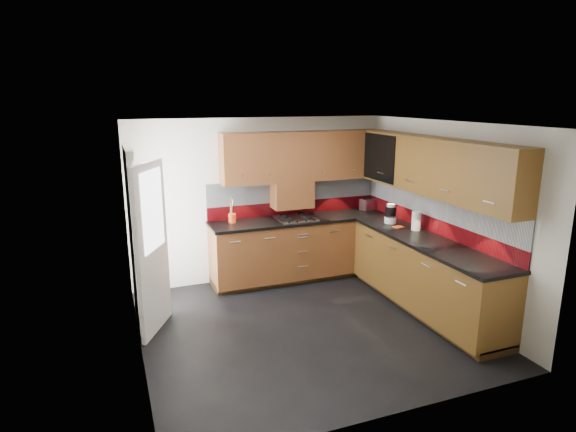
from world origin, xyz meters
name	(u,v)px	position (x,y,z in m)	size (l,w,h in m)	color
room	(307,205)	(0.00, 0.00, 1.50)	(4.00, 3.80, 2.64)	black
base_cabinets	(357,262)	(1.07, 0.72, 0.44)	(2.70, 3.20, 0.95)	#592E14
countertop	(358,230)	(1.05, 0.70, 0.92)	(2.72, 3.22, 0.04)	black
backsplash	(365,204)	(1.28, 0.93, 1.21)	(2.70, 3.20, 0.54)	maroon
upper_cabinets	(369,161)	(1.23, 0.78, 1.84)	(2.50, 3.20, 0.72)	#592E14
extractor_hood	(292,194)	(0.45, 1.64, 1.28)	(0.60, 0.33, 0.40)	#592E14
glass_cabinet	(388,155)	(1.71, 1.07, 1.87)	(0.32, 0.80, 0.66)	black
back_door	(142,242)	(-1.78, 0.75, 1.03)	(0.42, 1.19, 2.04)	white
gas_hob	(296,218)	(0.45, 1.47, 0.95)	(0.56, 0.49, 0.04)	silver
utensil_pot	(232,217)	(-0.48, 1.60, 1.03)	(0.11, 0.11, 0.38)	#E04415
toaster	(368,204)	(1.75, 1.64, 1.03)	(0.28, 0.22, 0.18)	silver
food_processor	(391,214)	(1.62, 0.78, 1.07)	(0.17, 0.17, 0.28)	white
paper_towel	(416,221)	(1.73, 0.34, 1.07)	(0.12, 0.12, 0.26)	white
orange_cloth	(398,227)	(1.59, 0.53, 0.95)	(0.13, 0.11, 0.01)	#E44B19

